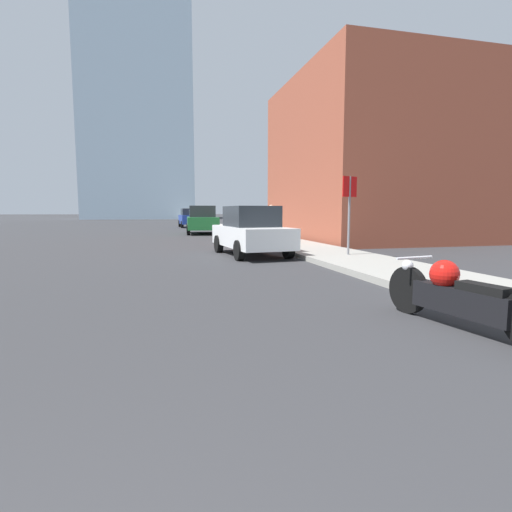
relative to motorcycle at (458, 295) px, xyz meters
name	(u,v)px	position (x,y,z in m)	size (l,w,h in m)	color
sidewalk	(211,225)	(1.81, 35.89, -0.34)	(2.36, 240.00, 0.15)	gray
brick_storefront	(377,161)	(7.62, 14.80, 3.61)	(8.86, 10.19, 8.06)	brown
distant_tower	(137,80)	(-6.38, 79.54, 26.23)	(19.75, 19.75, 53.30)	#9EB7CC
motorcycle	(458,295)	(0.00, 0.00, 0.00)	(0.66, 2.42, 0.83)	black
parked_car_white	(251,231)	(-0.56, 8.64, 0.38)	(2.05, 4.13, 1.61)	silver
parked_car_green	(202,220)	(-0.68, 21.68, 0.46)	(2.21, 4.57, 1.79)	#1E6B33
parked_car_blue	(190,218)	(-0.55, 32.25, 0.42)	(1.95, 3.85, 1.68)	#1E3899
stop_sign	(349,202)	(2.02, 6.85, 1.31)	(0.57, 0.26, 2.32)	slate
pedestrian	(271,223)	(1.37, 12.90, 0.53)	(0.36, 0.22, 1.58)	#38383D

